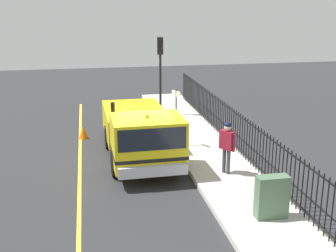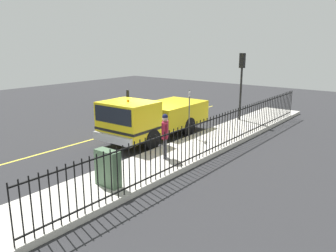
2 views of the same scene
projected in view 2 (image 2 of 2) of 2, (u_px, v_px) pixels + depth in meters
ground_plane at (152, 139)px, 17.03m from camera, size 47.64×47.64×0.00m
sidewalk_slab at (197, 147)px, 15.37m from camera, size 2.42×21.65×0.18m
lane_marking at (120, 132)px, 18.37m from camera, size 0.12×19.49×0.01m
work_truck at (150, 116)px, 16.59m from camera, size 2.53×6.35×2.45m
worker_standing at (165, 131)px, 13.34m from camera, size 0.48×0.57×1.83m
iron_fence at (219, 132)px, 14.51m from camera, size 0.04×18.44×1.59m
traffic_light_near at (242, 73)px, 19.75m from camera, size 0.33×0.26×3.94m
utility_cabinet at (108, 168)px, 10.87m from camera, size 0.88×0.38×1.20m
traffic_cone at (159, 117)px, 20.57m from camera, size 0.41×0.41×0.59m
street_sign at (189, 108)px, 16.37m from camera, size 0.26×0.46×2.34m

